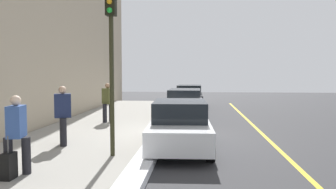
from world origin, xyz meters
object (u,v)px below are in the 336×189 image
at_px(pedestrian_olive_coat, 108,101).
at_px(traffic_light_pole, 111,44).
at_px(parked_car_black, 189,96).
at_px(pedestrian_navy_coat, 63,114).
at_px(parked_car_silver, 184,104).
at_px(parked_car_white, 180,126).
at_px(pedestrian_blue_coat, 17,132).
at_px(rolling_suitcase, 9,166).

xyz_separation_m(pedestrian_olive_coat, traffic_light_pole, (5.88, 1.72, 2.06)).
bearing_deg(parked_car_black, pedestrian_olive_coat, -23.38).
bearing_deg(pedestrian_navy_coat, parked_car_silver, 154.03).
relative_size(parked_car_white, pedestrian_blue_coat, 2.38).
bearing_deg(pedestrian_blue_coat, pedestrian_olive_coat, -179.77).
height_order(pedestrian_navy_coat, traffic_light_pole, traffic_light_pole).
relative_size(parked_car_white, pedestrian_olive_coat, 2.37).
height_order(parked_car_black, traffic_light_pole, traffic_light_pole).
height_order(parked_car_black, parked_car_silver, same).
bearing_deg(pedestrian_olive_coat, parked_car_silver, 126.33).
height_order(parked_car_white, pedestrian_olive_coat, pedestrian_olive_coat).
distance_m(parked_car_silver, parked_car_white, 6.90).
bearing_deg(parked_car_white, parked_car_black, 179.91).
relative_size(parked_car_black, pedestrian_navy_coat, 2.55).
distance_m(pedestrian_navy_coat, rolling_suitcase, 3.37).
distance_m(parked_car_black, pedestrian_blue_coat, 16.10).
bearing_deg(parked_car_white, pedestrian_olive_coat, -141.87).
distance_m(parked_car_white, pedestrian_olive_coat, 5.64).
height_order(parked_car_white, rolling_suitcase, parked_car_white).
relative_size(parked_car_black, parked_car_silver, 0.99).
bearing_deg(parked_car_silver, parked_car_white, 0.91).
bearing_deg(pedestrian_blue_coat, parked_car_black, 167.58).
bearing_deg(parked_car_silver, traffic_light_pole, -11.12).
bearing_deg(pedestrian_navy_coat, rolling_suitcase, 2.95).
height_order(pedestrian_navy_coat, pedestrian_blue_coat, pedestrian_navy_coat).
height_order(parked_car_black, rolling_suitcase, parked_car_black).
height_order(parked_car_black, pedestrian_navy_coat, pedestrian_navy_coat).
bearing_deg(pedestrian_blue_coat, rolling_suitcase, 1.03).
xyz_separation_m(parked_car_white, pedestrian_olive_coat, (-4.43, -3.47, 0.33)).
relative_size(pedestrian_navy_coat, rolling_suitcase, 1.98).
relative_size(parked_car_silver, pedestrian_blue_coat, 2.70).
height_order(pedestrian_blue_coat, rolling_suitcase, pedestrian_blue_coat).
distance_m(parked_car_black, pedestrian_navy_coat, 13.30).
bearing_deg(traffic_light_pole, parked_car_black, 172.77).
relative_size(pedestrian_navy_coat, pedestrian_olive_coat, 1.04).
height_order(pedestrian_olive_coat, traffic_light_pole, traffic_light_pole).
bearing_deg(parked_car_white, traffic_light_pole, -50.21).
distance_m(parked_car_silver, rolling_suitcase, 10.99).
bearing_deg(parked_car_white, rolling_suitcase, -43.89).
bearing_deg(pedestrian_navy_coat, pedestrian_blue_coat, 3.18).
distance_m(parked_car_silver, pedestrian_olive_coat, 4.19).
bearing_deg(traffic_light_pole, parked_car_silver, 168.88).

